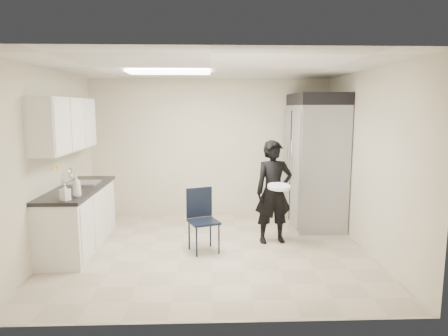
{
  "coord_description": "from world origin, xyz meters",
  "views": [
    {
      "loc": [
        -0.02,
        -5.59,
        2.06
      ],
      "look_at": [
        0.19,
        0.2,
        1.18
      ],
      "focal_mm": 32.0,
      "sensor_mm": 36.0,
      "label": 1
    }
  ],
  "objects_px": {
    "lower_counter": "(79,219)",
    "commercial_fridge": "(315,166)",
    "folding_chair": "(204,222)",
    "man_tuxedo": "(274,192)"
  },
  "relations": [
    {
      "from": "lower_counter",
      "to": "man_tuxedo",
      "type": "distance_m",
      "value": 2.93
    },
    {
      "from": "lower_counter",
      "to": "folding_chair",
      "type": "bearing_deg",
      "value": -7.81
    },
    {
      "from": "lower_counter",
      "to": "commercial_fridge",
      "type": "distance_m",
      "value": 3.98
    },
    {
      "from": "commercial_fridge",
      "to": "man_tuxedo",
      "type": "xyz_separation_m",
      "value": [
        -0.87,
        -0.94,
        -0.26
      ]
    },
    {
      "from": "lower_counter",
      "to": "folding_chair",
      "type": "distance_m",
      "value": 1.86
    },
    {
      "from": "lower_counter",
      "to": "man_tuxedo",
      "type": "relative_size",
      "value": 1.21
    },
    {
      "from": "commercial_fridge",
      "to": "lower_counter",
      "type": "bearing_deg",
      "value": -164.12
    },
    {
      "from": "lower_counter",
      "to": "man_tuxedo",
      "type": "bearing_deg",
      "value": 2.6
    },
    {
      "from": "folding_chair",
      "to": "man_tuxedo",
      "type": "bearing_deg",
      "value": -1.0
    },
    {
      "from": "folding_chair",
      "to": "commercial_fridge",
      "type": "bearing_deg",
      "value": 13.53
    }
  ]
}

